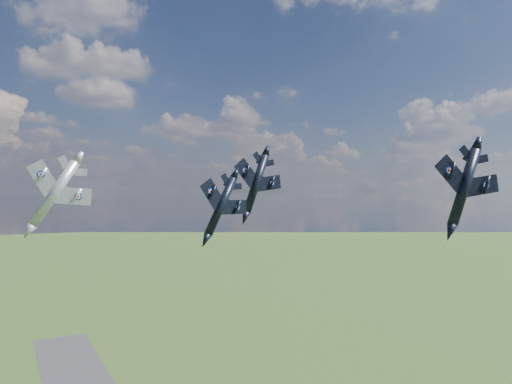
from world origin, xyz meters
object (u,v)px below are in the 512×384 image
jet_right_navy (464,187)px  jet_left_silver (55,193)px  jet_lead_navy (221,206)px  jet_high_navy (256,184)px

jet_right_navy → jet_left_silver: size_ratio=1.25×
jet_lead_navy → jet_high_navy: jet_high_navy is taller
jet_left_silver → jet_high_navy: bearing=26.0°
jet_right_navy → jet_left_silver: (-52.84, 15.69, -0.86)m
jet_lead_navy → jet_right_navy: (30.25, -17.13, 2.79)m
jet_high_navy → jet_left_silver: jet_high_navy is taller
jet_right_navy → jet_left_silver: 55.13m
jet_lead_navy → jet_left_silver: size_ratio=1.01×
jet_right_navy → jet_left_silver: bearing=179.0°
jet_lead_navy → jet_high_navy: 13.31m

